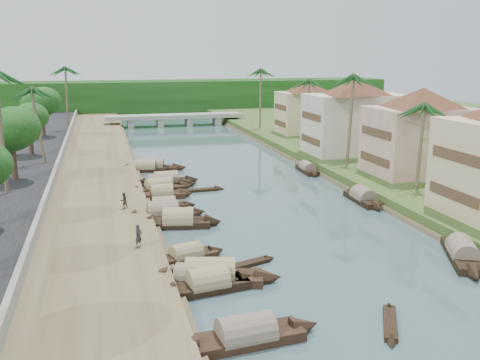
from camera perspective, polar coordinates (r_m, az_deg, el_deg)
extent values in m
plane|color=#3C545A|center=(43.97, 6.00, -6.04)|extent=(220.00, 220.00, 0.00)
cube|color=brown|center=(60.44, -15.33, -0.70)|extent=(10.00, 180.00, 0.80)
cube|color=#2C4B1E|center=(69.24, 14.97, 1.23)|extent=(16.00, 180.00, 1.20)
cube|color=black|center=(61.12, -23.32, -0.88)|extent=(8.00, 180.00, 1.40)
cube|color=slate|center=(60.45, -19.36, -0.05)|extent=(0.40, 180.00, 1.10)
cube|color=#11370F|center=(135.01, -8.40, 8.64)|extent=(120.00, 4.00, 8.00)
cube|color=#11370F|center=(139.96, -8.64, 8.79)|extent=(120.00, 4.00, 8.00)
cube|color=#11370F|center=(144.92, -8.86, 8.93)|extent=(120.00, 4.00, 8.00)
cube|color=gray|center=(112.46, -7.03, 6.76)|extent=(28.00, 4.00, 0.80)
cube|color=gray|center=(111.76, -11.62, 5.99)|extent=(1.20, 3.50, 1.80)
cube|color=gray|center=(112.23, -8.54, 6.14)|extent=(1.20, 3.50, 1.80)
cube|color=gray|center=(113.02, -5.50, 6.27)|extent=(1.20, 3.50, 1.80)
cube|color=gray|center=(114.13, -2.51, 6.39)|extent=(1.20, 3.50, 1.80)
cube|color=#4C3423|center=(47.47, 21.78, -1.45)|extent=(0.10, 6.40, 0.90)
cube|color=#4C3423|center=(46.82, 22.11, 2.34)|extent=(0.10, 6.40, 0.90)
cube|color=beige|center=(63.97, 18.62, 3.99)|extent=(11.00, 8.00, 7.50)
pyramid|color=brown|center=(63.43, 18.94, 8.31)|extent=(14.11, 14.11, 2.20)
cube|color=#4C3423|center=(61.44, 14.14, 2.15)|extent=(0.10, 6.40, 0.90)
cube|color=#4C3423|center=(60.96, 14.30, 4.92)|extent=(0.10, 6.40, 0.90)
cube|color=beige|center=(75.45, 12.20, 5.88)|extent=(13.00, 8.00, 8.00)
pyramid|color=brown|center=(75.00, 12.39, 9.75)|extent=(15.59, 15.59, 2.20)
cube|color=#4C3423|center=(73.02, 7.51, 4.24)|extent=(0.10, 6.40, 0.90)
cube|color=#4C3423|center=(72.60, 7.59, 6.74)|extent=(0.10, 6.40, 0.90)
cube|color=#CEB68A|center=(94.03, 7.24, 7.16)|extent=(10.00, 7.00, 7.00)
pyramid|color=brown|center=(93.67, 7.32, 9.96)|extent=(12.62, 12.62, 2.20)
cube|color=#4C3423|center=(92.48, 4.28, 6.04)|extent=(0.10, 5.60, 0.90)
cube|color=#4C3423|center=(92.17, 4.31, 7.77)|extent=(0.10, 5.60, 0.90)
cube|color=black|center=(28.59, 0.63, -16.67)|extent=(6.24, 2.49, 0.70)
cone|color=black|center=(29.78, 6.93, -15.29)|extent=(1.90, 1.87, 1.90)
cone|color=black|center=(27.68, -6.23, -17.65)|extent=(1.90, 1.87, 1.90)
cylinder|color=gray|center=(28.41, 0.64, -16.00)|extent=(4.82, 2.42, 1.97)
cube|color=black|center=(34.24, -3.45, -11.39)|extent=(5.41, 2.60, 0.70)
cone|color=black|center=(35.19, 1.05, -10.52)|extent=(1.75, 1.87, 1.83)
cone|color=black|center=(33.45, -8.21, -11.99)|extent=(1.75, 1.87, 1.83)
cylinder|color=#988B60|center=(34.09, -3.46, -10.81)|extent=(4.21, 2.49, 1.93)
cube|color=black|center=(35.40, -3.16, -10.54)|extent=(7.11, 3.78, 0.70)
cone|color=black|center=(35.35, 3.06, -10.43)|extent=(2.37, 2.34, 2.12)
cone|color=black|center=(35.78, -9.30, -10.29)|extent=(2.37, 2.34, 2.12)
cylinder|color=#988B60|center=(35.25, -3.17, -9.97)|extent=(5.58, 3.46, 2.20)
cube|color=black|center=(35.14, -4.90, -10.75)|extent=(5.28, 3.46, 0.70)
cone|color=black|center=(34.61, -0.29, -10.95)|extent=(1.90, 1.90, 1.61)
cone|color=black|center=(35.82, -9.35, -10.27)|extent=(1.90, 1.90, 1.61)
cylinder|color=gray|center=(34.99, -4.91, -10.18)|extent=(4.21, 3.05, 1.68)
cube|color=black|center=(38.87, -5.73, -8.35)|extent=(4.75, 2.72, 0.70)
cone|color=black|center=(39.89, -2.45, -7.60)|extent=(1.64, 1.68, 1.52)
cone|color=black|center=(37.94, -9.19, -8.89)|extent=(1.64, 1.68, 1.52)
cylinder|color=#988B60|center=(38.74, -5.74, -7.83)|extent=(3.75, 2.48, 1.59)
cube|color=black|center=(46.60, -6.59, -4.68)|extent=(5.77, 3.09, 0.70)
cone|color=black|center=(46.52, -2.84, -4.53)|extent=(1.94, 2.17, 2.07)
cone|color=black|center=(46.82, -10.32, -4.62)|extent=(1.94, 2.17, 2.07)
cylinder|color=#988B60|center=(46.48, -6.60, -4.23)|extent=(4.51, 2.93, 2.19)
cube|color=black|center=(48.93, -8.21, -3.85)|extent=(5.77, 2.21, 0.70)
cone|color=black|center=(49.41, -4.57, -3.49)|extent=(1.72, 1.89, 2.02)
cone|color=black|center=(48.59, -11.92, -4.03)|extent=(1.72, 1.89, 2.02)
cylinder|color=gray|center=(48.82, -8.22, -3.43)|extent=(4.42, 2.25, 2.13)
cube|color=black|center=(51.58, -8.11, -2.95)|extent=(4.59, 1.55, 0.70)
cone|color=black|center=(51.82, -5.32, -2.71)|extent=(1.34, 1.32, 1.44)
cone|color=black|center=(51.42, -10.92, -3.02)|extent=(1.34, 1.32, 1.44)
cylinder|color=#988B60|center=(51.47, -8.12, -2.55)|extent=(3.52, 1.58, 1.49)
cube|color=black|center=(55.77, -8.31, -1.72)|extent=(4.66, 1.80, 0.70)
cone|color=black|center=(56.03, -5.69, -1.49)|extent=(1.39, 1.58, 1.70)
cone|color=black|center=(55.59, -10.95, -1.79)|extent=(1.39, 1.58, 1.70)
cylinder|color=#988B60|center=(55.68, -8.32, -1.35)|extent=(3.57, 1.86, 1.80)
cube|color=black|center=(60.35, -8.39, -0.58)|extent=(5.99, 2.60, 0.70)
cone|color=black|center=(60.27, -5.34, -0.44)|extent=(1.87, 1.79, 1.74)
cone|color=black|center=(60.57, -11.43, -0.58)|extent=(1.87, 1.79, 1.74)
cylinder|color=gray|center=(60.26, -8.40, -0.23)|extent=(4.65, 2.45, 1.79)
cube|color=black|center=(58.37, -8.65, -1.06)|extent=(5.87, 2.91, 0.70)
cone|color=black|center=(59.32, -5.78, -0.67)|extent=(1.92, 1.94, 1.84)
cone|color=black|center=(57.54, -11.62, -1.31)|extent=(1.92, 1.94, 1.84)
cylinder|color=#988B60|center=(58.28, -8.66, -0.70)|extent=(4.59, 2.72, 1.92)
cube|color=black|center=(61.52, -7.89, -0.30)|extent=(5.69, 2.19, 0.70)
cone|color=black|center=(62.07, -5.06, -0.03)|extent=(1.71, 1.81, 1.91)
cone|color=black|center=(61.09, -10.77, -0.43)|extent=(1.71, 1.81, 1.91)
cylinder|color=#988B60|center=(61.43, -7.90, 0.04)|extent=(4.37, 2.20, 2.00)
cube|color=black|center=(69.41, -9.48, 1.19)|extent=(7.02, 3.23, 0.70)
cone|color=black|center=(69.06, -6.38, 1.30)|extent=(2.22, 2.05, 1.92)
cone|color=black|center=(69.93, -12.55, 1.21)|extent=(2.22, 2.05, 1.92)
cylinder|color=gray|center=(69.33, -9.50, 1.50)|extent=(5.47, 2.98, 1.96)
cube|color=black|center=(68.92, -10.07, 1.08)|extent=(5.76, 2.78, 0.70)
cone|color=black|center=(68.66, -7.52, 1.19)|extent=(1.86, 1.88, 1.79)
cone|color=black|center=(69.30, -12.60, 1.10)|extent=(1.86, 1.88, 1.79)
cylinder|color=#988B60|center=(68.85, -10.08, 1.39)|extent=(4.49, 2.61, 1.87)
cube|color=black|center=(42.27, 22.63, -7.54)|extent=(4.51, 6.82, 0.70)
cone|color=black|center=(45.65, 21.69, -5.84)|extent=(2.33, 2.42, 1.91)
cone|color=black|center=(38.89, 23.77, -9.33)|extent=(2.33, 2.42, 1.91)
cylinder|color=gray|center=(42.15, 22.68, -7.06)|extent=(3.92, 5.43, 1.96)
cube|color=black|center=(55.16, 12.99, -2.10)|extent=(1.97, 5.75, 0.70)
cone|color=black|center=(57.90, 11.64, -1.22)|extent=(1.67, 1.68, 1.81)
cone|color=black|center=(52.42, 14.50, -2.89)|extent=(1.67, 1.68, 1.81)
cylinder|color=gray|center=(55.06, 13.01, -1.72)|extent=(2.01, 4.41, 1.88)
cube|color=black|center=(67.96, 7.18, 1.01)|extent=(1.74, 5.29, 0.70)
cone|color=black|center=(70.63, 6.42, 1.56)|extent=(1.41, 1.54, 1.51)
cone|color=black|center=(65.28, 8.01, 0.55)|extent=(1.41, 1.54, 1.51)
cylinder|color=gray|center=(67.88, 7.19, 1.33)|extent=(1.74, 4.06, 1.56)
cube|color=black|center=(31.38, 15.72, -14.52)|extent=(2.45, 3.74, 0.35)
cone|color=black|center=(33.33, 15.60, -12.80)|extent=(1.08, 1.18, 0.70)
cone|color=black|center=(29.47, 15.85, -16.46)|extent=(1.08, 1.18, 0.70)
cube|color=black|center=(37.99, 0.90, -8.97)|extent=(3.44, 1.84, 0.35)
cone|color=black|center=(39.04, 3.21, -8.37)|extent=(1.05, 0.99, 0.75)
cone|color=black|center=(37.01, -1.54, -9.59)|extent=(1.05, 0.99, 0.75)
cube|color=black|center=(58.09, -4.56, -1.12)|extent=(4.50, 1.09, 0.35)
cone|color=black|center=(58.67, -2.16, -0.95)|extent=(1.16, 0.94, 0.89)
cone|color=black|center=(57.62, -7.00, -1.30)|extent=(1.16, 0.94, 0.89)
cylinder|color=brown|center=(56.64, 18.63, 3.39)|extent=(0.61, 0.36, 8.52)
sphere|color=#17461B|center=(56.14, 18.94, 7.49)|extent=(3.20, 3.20, 3.20)
cylinder|color=brown|center=(67.88, 11.62, 6.35)|extent=(0.77, 0.36, 10.91)
sphere|color=#17461B|center=(67.48, 11.83, 10.77)|extent=(3.20, 3.20, 3.20)
cylinder|color=brown|center=(83.41, 7.19, 7.30)|extent=(0.61, 0.36, 9.59)
sphere|color=#17461B|center=(83.07, 7.28, 10.45)|extent=(3.20, 3.20, 3.20)
cylinder|color=brown|center=(55.25, -24.12, 4.56)|extent=(0.41, 0.36, 11.67)
cylinder|color=brown|center=(69.82, -20.51, 5.43)|extent=(1.31, 0.36, 9.19)
sphere|color=#17461B|center=(69.42, -20.81, 9.04)|extent=(3.20, 3.20, 3.20)
cylinder|color=brown|center=(100.02, 2.18, 8.68)|extent=(0.42, 0.36, 10.71)
sphere|color=#17461B|center=(99.74, 2.20, 11.63)|extent=(3.20, 3.20, 3.20)
cylinder|color=brown|center=(100.93, -18.02, 8.28)|extent=(0.58, 0.36, 10.96)
sphere|color=#17461B|center=(100.67, -18.24, 11.25)|extent=(3.20, 3.20, 3.20)
cylinder|color=#4F3D2D|center=(61.47, -22.95, 1.63)|extent=(0.60, 0.60, 3.71)
ellipsoid|color=#11370F|center=(60.92, -23.25, 4.90)|extent=(5.38, 5.38, 4.43)
cylinder|color=#4F3D2D|center=(76.43, -21.40, 3.72)|extent=(0.60, 0.60, 3.35)
ellipsoid|color=#11370F|center=(76.02, -21.60, 6.09)|extent=(4.50, 4.50, 3.70)
cylinder|color=#4F3D2D|center=(93.55, -20.26, 5.53)|extent=(0.60, 0.60, 3.80)
ellipsoid|color=#11370F|center=(93.19, -20.44, 7.74)|extent=(5.53, 5.53, 4.55)
cylinder|color=#4F3D2D|center=(81.36, 14.09, 4.57)|extent=(0.60, 0.60, 3.21)
ellipsoid|color=#11370F|center=(80.98, 14.21, 6.71)|extent=(3.97, 3.97, 3.27)
imported|color=#29272F|center=(39.59, -10.77, -5.87)|extent=(0.73, 0.73, 1.71)
imported|color=#312C22|center=(49.75, -12.30, -2.14)|extent=(0.89, 0.82, 1.46)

